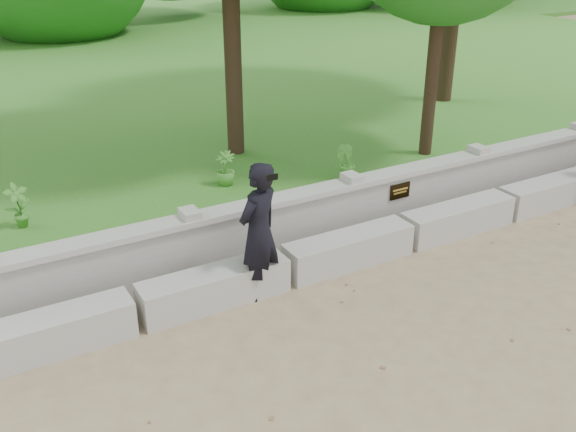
% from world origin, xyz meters
% --- Properties ---
extents(ground, '(80.00, 80.00, 0.00)m').
position_xyz_m(ground, '(0.00, 0.00, 0.00)').
color(ground, '#95815B').
rests_on(ground, ground).
extents(lawn, '(40.00, 22.00, 0.25)m').
position_xyz_m(lawn, '(0.00, 14.00, 0.12)').
color(lawn, '#376622').
rests_on(lawn, ground).
extents(concrete_bench, '(11.90, 0.45, 0.45)m').
position_xyz_m(concrete_bench, '(0.00, 1.90, 0.22)').
color(concrete_bench, '#ACAAA3').
rests_on(concrete_bench, ground).
extents(parapet_wall, '(12.50, 0.35, 0.90)m').
position_xyz_m(parapet_wall, '(0.00, 2.60, 0.46)').
color(parapet_wall, '#A2A099').
rests_on(parapet_wall, ground).
extents(man_main, '(0.77, 0.73, 1.79)m').
position_xyz_m(man_main, '(-2.43, 1.80, 0.89)').
color(man_main, black).
rests_on(man_main, ground).
extents(shrub_a, '(0.42, 0.35, 0.68)m').
position_xyz_m(shrub_a, '(-4.77, 4.81, 0.59)').
color(shrub_a, '#468D30').
rests_on(shrub_a, lawn).
extents(shrub_b, '(0.39, 0.42, 0.62)m').
position_xyz_m(shrub_b, '(0.37, 4.01, 0.56)').
color(shrub_b, '#468D30').
rests_on(shrub_b, lawn).
extents(shrub_d, '(0.44, 0.43, 0.58)m').
position_xyz_m(shrub_d, '(-1.50, 4.83, 0.54)').
color(shrub_d, '#468D30').
rests_on(shrub_d, lawn).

